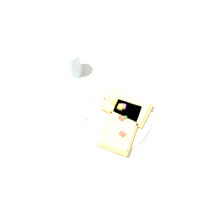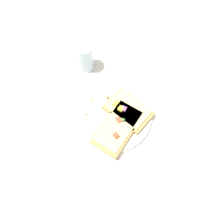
{
  "view_description": "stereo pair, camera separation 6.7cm",
  "coord_description": "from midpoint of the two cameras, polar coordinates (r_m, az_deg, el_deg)",
  "views": [
    {
      "loc": [
        0.11,
        0.28,
        0.62
      ],
      "look_at": [
        0.0,
        0.0,
        0.02
      ],
      "focal_mm": 35.0,
      "sensor_mm": 36.0,
      "label": 1
    },
    {
      "loc": [
        0.04,
        0.3,
        0.62
      ],
      "look_at": [
        0.0,
        0.0,
        0.02
      ],
      "focal_mm": 35.0,
      "sensor_mm": 36.0,
      "label": 2
    }
  ],
  "objects": [
    {
      "name": "napkin",
      "position": [
        0.64,
        12.64,
        -17.7
      ],
      "size": [
        0.15,
        0.09,
        0.01
      ],
      "color": "beige",
      "rests_on": "ground"
    },
    {
      "name": "ground_plane",
      "position": [
        0.69,
        2.77,
        -1.1
      ],
      "size": [
        4.0,
        4.0,
        0.0
      ],
      "primitive_type": "plane",
      "color": "beige"
    },
    {
      "name": "crumb_scatter",
      "position": [
        0.69,
        0.93,
        2.08
      ],
      "size": [
        0.15,
        0.1,
        0.01
      ],
      "color": "#B79B46",
      "rests_on": "plate"
    },
    {
      "name": "plate",
      "position": [
        0.69,
        2.79,
        -0.88
      ],
      "size": [
        0.25,
        0.25,
        0.01
      ],
      "color": "silver",
      "rests_on": "ground"
    },
    {
      "name": "pizza_slice_main",
      "position": [
        0.65,
        4.62,
        -4.11
      ],
      "size": [
        0.18,
        0.19,
        0.03
      ],
      "rotation": [
        0.0,
        0.0,
        0.86
      ],
      "color": "tan",
      "rests_on": "plate"
    },
    {
      "name": "drinking_glass",
      "position": [
        0.76,
        -4.61,
        13.89
      ],
      "size": [
        0.06,
        0.06,
        0.1
      ],
      "color": "silver",
      "rests_on": "ground"
    },
    {
      "name": "pizza_slice_corner",
      "position": [
        0.68,
        6.99,
        0.56
      ],
      "size": [
        0.16,
        0.16,
        0.03
      ],
      "rotation": [
        0.0,
        0.0,
        5.45
      ],
      "color": "tan",
      "rests_on": "plate"
    },
    {
      "name": "fork",
      "position": [
        0.68,
        -0.65,
        -0.72
      ],
      "size": [
        0.07,
        0.23,
        0.01
      ],
      "rotation": [
        0.0,
        0.0,
        8.06
      ],
      "color": "silver",
      "rests_on": "plate"
    },
    {
      "name": "knife",
      "position": [
        0.71,
        3.03,
        4.54
      ],
      "size": [
        0.05,
        0.2,
        0.01
      ],
      "rotation": [
        0.0,
        0.0,
        8.04
      ],
      "color": "silver",
      "rests_on": "plate"
    }
  ]
}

